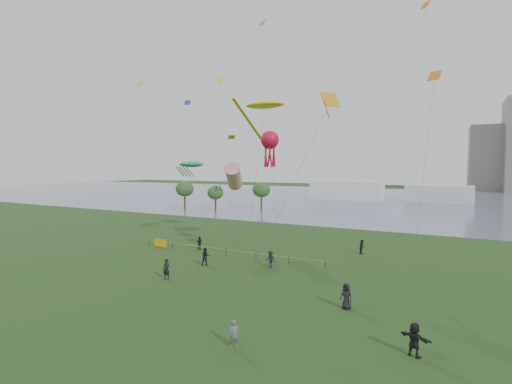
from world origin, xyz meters
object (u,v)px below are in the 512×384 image
at_px(kite_flyer, 234,334).
at_px(kite_octopus, 270,141).
at_px(kite_stingray, 264,106).
at_px(fence, 184,246).

height_order(kite_flyer, kite_octopus, kite_octopus).
bearing_deg(kite_stingray, fence, -160.65).
height_order(fence, kite_octopus, kite_octopus).
distance_m(fence, kite_flyer, 26.16).
xyz_separation_m(kite_flyer, kite_octopus, (-6.32, 18.00, 12.38)).
bearing_deg(kite_flyer, kite_stingray, 71.48).
xyz_separation_m(kite_flyer, kite_stingray, (-9.98, 24.10, 17.24)).
relative_size(kite_stingray, kite_octopus, 1.30).
distance_m(kite_stingray, kite_octopus, 8.62).
height_order(kite_stingray, kite_octopus, kite_stingray).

